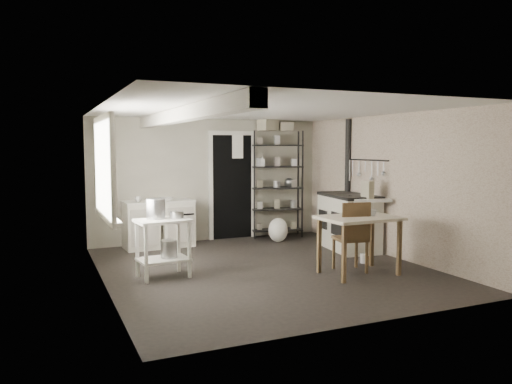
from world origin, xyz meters
name	(u,v)px	position (x,y,z in m)	size (l,w,h in m)	color
floor	(264,268)	(0.00, 0.00, 0.00)	(5.00, 5.00, 0.00)	black
ceiling	(264,110)	(0.00, 0.00, 2.30)	(5.00, 5.00, 0.00)	silver
wall_back	(210,180)	(0.00, 2.50, 1.15)	(4.50, 0.02, 2.30)	#AAA591
wall_front	(370,210)	(0.00, -2.50, 1.15)	(4.50, 0.02, 2.30)	#AAA591
wall_left	(103,196)	(-2.25, 0.00, 1.15)	(0.02, 5.00, 2.30)	#AAA591
wall_right	(390,185)	(2.25, 0.00, 1.15)	(0.02, 5.00, 2.30)	#AAA591
window	(102,168)	(-2.22, 0.20, 1.50)	(0.12, 1.76, 1.28)	silver
doorway	(232,187)	(0.45, 2.47, 1.00)	(0.96, 0.10, 2.08)	silver
ceiling_beam	(182,115)	(-1.20, 0.00, 2.20)	(0.18, 5.00, 0.18)	silver
wallpaper_panel	(390,185)	(2.24, 0.00, 1.15)	(0.01, 5.00, 2.30)	beige
utensil_rail	(365,160)	(2.19, 0.60, 1.55)	(0.06, 1.20, 0.44)	#A9A9AB
prep_table	(163,248)	(-1.47, 0.10, 0.40)	(0.70, 0.50, 0.80)	silver
stockpot	(156,209)	(-1.54, 0.18, 0.94)	(0.25, 0.25, 0.27)	#A9A9AB
saucepan	(177,215)	(-1.27, 0.09, 0.85)	(0.18, 0.18, 0.10)	#A9A9AB
bucket	(169,249)	(-1.38, 0.10, 0.39)	(0.23, 0.23, 0.25)	#A9A9AB
base_cabinets	(159,221)	(-1.06, 2.18, 0.46)	(1.27, 0.54, 0.83)	beige
mixing_bowl	(166,194)	(-0.94, 2.08, 0.96)	(0.30, 0.30, 0.07)	silver
counter_cup	(138,194)	(-1.42, 2.10, 0.97)	(0.12, 0.12, 0.09)	silver
shelf_rack	(277,189)	(1.33, 2.31, 0.95)	(0.99, 0.38, 2.09)	black
shelf_jar	(263,167)	(1.02, 2.31, 1.38)	(0.09, 0.10, 0.21)	silver
storage_box_a	(268,135)	(1.13, 2.31, 2.01)	(0.33, 0.29, 0.22)	#BDB698
storage_box_b	(286,136)	(1.51, 2.27, 1.99)	(0.25, 0.23, 0.16)	#BDB698
stove	(349,224)	(1.92, 0.68, 0.44)	(0.68, 1.22, 0.96)	beige
stovepipe	(348,157)	(2.20, 1.14, 1.59)	(0.10, 0.10, 1.33)	black
side_ledge	(371,230)	(1.95, 0.09, 0.43)	(0.61, 0.33, 0.94)	silver
oats_box	(367,194)	(1.89, 0.12, 1.01)	(0.12, 0.19, 0.29)	#BDB698
work_table	(359,247)	(1.08, -0.82, 0.38)	(1.07, 0.75, 0.81)	beige
table_cup	(373,216)	(1.28, -0.86, 0.81)	(0.10, 0.10, 0.09)	silver
chair	(350,238)	(1.06, -0.63, 0.48)	(0.42, 0.44, 1.01)	brown
flour_sack	(278,229)	(1.09, 1.76, 0.24)	(0.37, 0.32, 0.45)	white
floor_crock	(364,258)	(1.55, -0.30, 0.08)	(0.12, 0.12, 0.15)	silver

